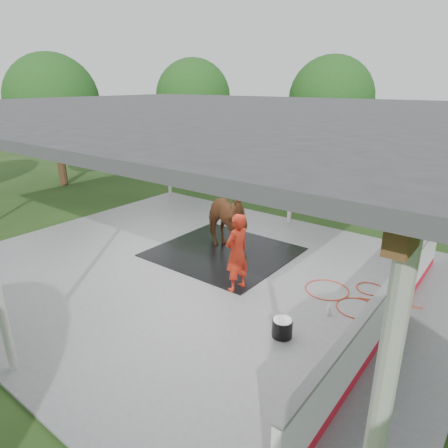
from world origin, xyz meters
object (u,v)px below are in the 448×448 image
Objects in this scene: horse at (223,221)px; wash_bucket at (282,328)px; dasher_board at (386,311)px; handler at (237,253)px.

horse is 4.14m from wash_bucket.
handler reaches higher than dasher_board.
handler is 4.75× the size of wash_bucket.
dasher_board reaches higher than wash_bucket.
dasher_board is 1.94m from wash_bucket.
handler is (-3.24, -0.24, 0.37)m from dasher_board.
wash_bucket is at bearing -141.97° from dasher_board.
horse is at bearing -126.18° from handler.
horse is 2.13m from handler.
dasher_board is at bearing 102.02° from handler.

